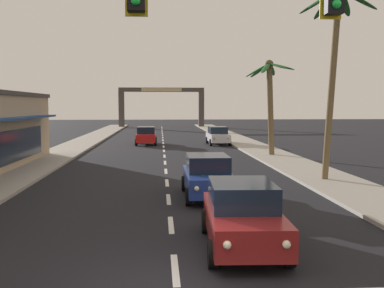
# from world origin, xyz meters

# --- Properties ---
(ground_plane) EXTENTS (220.00, 220.00, 0.00)m
(ground_plane) POSITION_xyz_m (0.00, 0.00, 0.00)
(ground_plane) COLOR black
(sidewalk_right) EXTENTS (3.20, 110.00, 0.14)m
(sidewalk_right) POSITION_xyz_m (7.80, 20.00, 0.07)
(sidewalk_right) COLOR #9E998E
(sidewalk_right) RESTS_ON ground
(sidewalk_left) EXTENTS (3.20, 110.00, 0.14)m
(sidewalk_left) POSITION_xyz_m (-7.80, 20.00, 0.07)
(sidewalk_left) COLOR #9E998E
(sidewalk_left) RESTS_ON ground
(lane_markings) EXTENTS (4.28, 89.00, 0.01)m
(lane_markings) POSITION_xyz_m (0.41, 20.63, 0.00)
(lane_markings) COLOR silver
(lane_markings) RESTS_ON ground
(traffic_signal_mast) EXTENTS (11.20, 0.41, 7.39)m
(traffic_signal_mast) POSITION_xyz_m (3.13, -0.39, 5.18)
(traffic_signal_mast) COLOR #2D2D33
(traffic_signal_mast) RESTS_ON ground
(sedan_lead_at_stop_bar) EXTENTS (2.10, 4.51, 1.68)m
(sedan_lead_at_stop_bar) POSITION_xyz_m (1.77, 2.38, 0.85)
(sedan_lead_at_stop_bar) COLOR maroon
(sedan_lead_at_stop_bar) RESTS_ON ground
(sedan_third_in_queue) EXTENTS (1.95, 4.45, 1.68)m
(sedan_third_in_queue) POSITION_xyz_m (1.57, 8.79, 0.85)
(sedan_third_in_queue) COLOR navy
(sedan_third_in_queue) RESTS_ON ground
(sedan_oncoming_far) EXTENTS (1.95, 4.45, 1.68)m
(sedan_oncoming_far) POSITION_xyz_m (-1.60, 33.45, 0.85)
(sedan_oncoming_far) COLOR red
(sedan_oncoming_far) RESTS_ON ground
(sedan_parked_nearest_kerb) EXTENTS (2.02, 4.48, 1.68)m
(sedan_parked_nearest_kerb) POSITION_xyz_m (5.10, 33.01, 0.85)
(sedan_parked_nearest_kerb) COLOR silver
(sedan_parked_nearest_kerb) RESTS_ON ground
(palm_right_second) EXTENTS (3.64, 3.88, 9.29)m
(palm_right_second) POSITION_xyz_m (7.93, 12.04, 6.99)
(palm_right_second) COLOR brown
(palm_right_second) RESTS_ON ground
(palm_right_third) EXTENTS (3.64, 3.53, 6.88)m
(palm_right_third) POSITION_xyz_m (7.50, 22.90, 4.66)
(palm_right_third) COLOR brown
(palm_right_third) RESTS_ON ground
(town_gateway_arch) EXTENTS (14.37, 0.90, 6.67)m
(town_gateway_arch) POSITION_xyz_m (0.00, 67.62, 4.30)
(town_gateway_arch) COLOR #423D38
(town_gateway_arch) RESTS_ON ground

